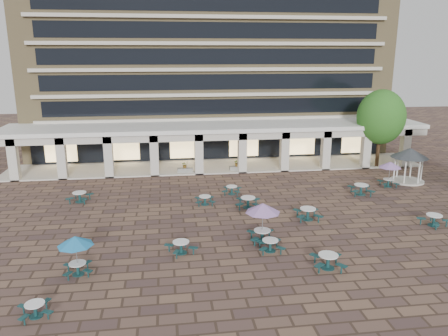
{
  "coord_description": "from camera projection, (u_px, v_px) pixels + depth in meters",
  "views": [
    {
      "loc": [
        -5.19,
        -28.31,
        11.4
      ],
      "look_at": [
        -0.95,
        3.0,
        3.02
      ],
      "focal_mm": 35.0,
      "sensor_mm": 36.0,
      "label": 1
    }
  ],
  "objects": [
    {
      "name": "picnic_table_2",
      "position": [
        328.0,
        260.0,
        23.7
      ],
      "size": [
        1.99,
        1.99,
        0.81
      ],
      "rotation": [
        0.0,
        0.0,
        -0.15
      ],
      "color": "#153F41",
      "rests_on": "ground"
    },
    {
      "name": "picnic_table_6",
      "position": [
        263.0,
        209.0,
        26.61
      ],
      "size": [
        2.17,
        2.17,
        2.51
      ],
      "rotation": [
        0.0,
        0.0,
        -0.03
      ],
      "color": "#153F41",
      "rests_on": "ground"
    },
    {
      "name": "tree_east_c",
      "position": [
        381.0,
        117.0,
        43.45
      ],
      "size": [
        4.75,
        4.75,
        7.91
      ],
      "color": "#442F1B",
      "rests_on": "ground"
    },
    {
      "name": "gazebo",
      "position": [
        409.0,
        157.0,
        39.19
      ],
      "size": [
        3.32,
        3.32,
        3.09
      ],
      "rotation": [
        0.0,
        0.0,
        -0.21
      ],
      "color": "beige",
      "rests_on": "ground"
    },
    {
      "name": "picnic_table_8",
      "position": [
        80.0,
        196.0,
        34.26
      ],
      "size": [
        2.01,
        2.01,
        0.79
      ],
      "rotation": [
        0.0,
        0.0,
        -0.2
      ],
      "color": "#153F41",
      "rests_on": "ground"
    },
    {
      "name": "picnic_table_5",
      "position": [
        181.0,
        246.0,
        25.51
      ],
      "size": [
        1.99,
        1.99,
        0.73
      ],
      "rotation": [
        0.0,
        0.0,
        0.4
      ],
      "color": "#153F41",
      "rests_on": "ground"
    },
    {
      "name": "picnic_table_11",
      "position": [
        390.0,
        166.0,
        37.8
      ],
      "size": [
        1.94,
        1.94,
        2.24
      ],
      "rotation": [
        0.0,
        0.0,
        -0.07
      ],
      "color": "#153F41",
      "rests_on": "ground"
    },
    {
      "name": "picnic_table_13",
      "position": [
        361.0,
        189.0,
        36.02
      ],
      "size": [
        2.16,
        2.16,
        0.87
      ],
      "rotation": [
        0.0,
        0.0,
        -0.17
      ],
      "color": "#153F41",
      "rests_on": "ground"
    },
    {
      "name": "picnic_table_9",
      "position": [
        232.0,
        189.0,
        36.15
      ],
      "size": [
        1.82,
        1.82,
        0.7
      ],
      "rotation": [
        0.0,
        0.0,
        -0.26
      ],
      "color": "#153F41",
      "rests_on": "ground"
    },
    {
      "name": "picnic_table_1",
      "position": [
        270.0,
        244.0,
        25.76
      ],
      "size": [
        1.64,
        1.64,
        0.72
      ],
      "rotation": [
        0.0,
        0.0,
        -0.02
      ],
      "color": "#153F41",
      "rests_on": "ground"
    },
    {
      "name": "picnic_table_7",
      "position": [
        308.0,
        213.0,
        30.62
      ],
      "size": [
        2.0,
        2.0,
        0.84
      ],
      "rotation": [
        0.0,
        0.0,
        -0.09
      ],
      "color": "#153F41",
      "rests_on": "ground"
    },
    {
      "name": "picnic_table_0",
      "position": [
        35.0,
        309.0,
        19.37
      ],
      "size": [
        1.74,
        1.74,
        0.65
      ],
      "rotation": [
        0.0,
        0.0,
        0.31
      ],
      "color": "#153F41",
      "rests_on": "ground"
    },
    {
      "name": "picnic_table_4",
      "position": [
        75.0,
        242.0,
        22.66
      ],
      "size": [
        1.88,
        1.88,
        2.17
      ],
      "rotation": [
        0.0,
        0.0,
        0.19
      ],
      "color": "#153F41",
      "rests_on": "ground"
    },
    {
      "name": "apartment_building",
      "position": [
        207.0,
        42.0,
        51.87
      ],
      "size": [
        40.0,
        15.5,
        25.2
      ],
      "color": "#9A8457",
      "rests_on": "ground"
    },
    {
      "name": "ground",
      "position": [
        243.0,
        220.0,
        30.71
      ],
      "size": [
        120.0,
        120.0,
        0.0
      ],
      "primitive_type": "plane",
      "color": "brown",
      "rests_on": "ground"
    },
    {
      "name": "picnic_table_10",
      "position": [
        248.0,
        201.0,
        32.95
      ],
      "size": [
        2.13,
        2.13,
        0.84
      ],
      "rotation": [
        0.0,
        0.0,
        -0.21
      ],
      "color": "#153F41",
      "rests_on": "ground"
    },
    {
      "name": "planter_right",
      "position": [
        237.0,
        166.0,
        43.16
      ],
      "size": [
        1.5,
        0.65,
        1.22
      ],
      "color": "gray",
      "rests_on": "ground"
    },
    {
      "name": "picnic_table_12",
      "position": [
        205.0,
        199.0,
        33.67
      ],
      "size": [
        1.56,
        1.56,
        0.69
      ],
      "rotation": [
        0.0,
        0.0,
        -0.0
      ],
      "color": "#153F41",
      "rests_on": "ground"
    },
    {
      "name": "picnic_table_3",
      "position": [
        434.0,
        219.0,
        29.55
      ],
      "size": [
        2.14,
        2.14,
        0.78
      ],
      "rotation": [
        0.0,
        0.0,
        0.41
      ],
      "color": "#153F41",
      "rests_on": "ground"
    },
    {
      "name": "planter_left",
      "position": [
        185.0,
        169.0,
        42.5
      ],
      "size": [
        1.5,
        0.69,
        1.19
      ],
      "color": "gray",
      "rests_on": "ground"
    },
    {
      "name": "retail_arcade",
      "position": [
        218.0,
        138.0,
        44.12
      ],
      "size": [
        42.0,
        6.6,
        4.4
      ],
      "color": "white",
      "rests_on": "ground"
    }
  ]
}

